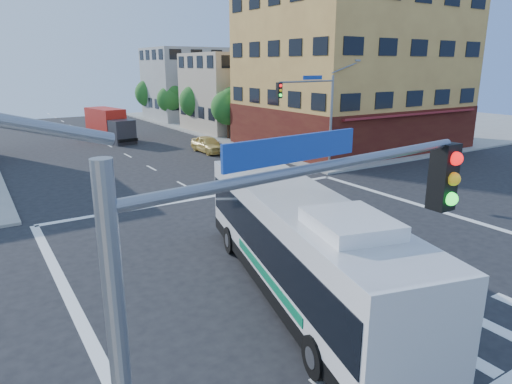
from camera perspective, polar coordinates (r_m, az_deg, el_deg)
ground at (r=19.99m, az=6.16°, el=-7.10°), size 120.00×120.00×0.00m
sidewalk_ne at (r=68.31m, az=11.00°, el=8.94°), size 50.00×50.00×0.15m
corner_building_ne at (r=45.60m, az=11.79°, el=13.04°), size 18.10×15.44×14.00m
building_east_near at (r=56.24m, az=-1.85°, el=12.36°), size 12.06×10.06×9.00m
building_east_far at (r=68.62m, az=-7.99°, el=13.23°), size 12.06×10.06×10.00m
signal_mast_ne at (r=32.54m, az=7.35°, el=10.72°), size 7.91×1.13×8.07m
signal_mast_sw at (r=5.24m, az=2.01°, el=-15.50°), size 7.91×1.01×8.07m
street_tree_a at (r=48.54m, az=-3.38°, el=10.74°), size 3.60×3.60×5.53m
street_tree_b at (r=55.63m, az=-7.49°, el=11.43°), size 3.80×3.80×5.79m
street_tree_c at (r=62.97m, az=-10.64°, el=11.51°), size 3.40×3.40×5.29m
street_tree_d at (r=70.41m, az=-13.18°, el=12.12°), size 4.00×4.00×6.03m
transit_bus at (r=15.55m, az=5.47°, el=-6.31°), size 6.00×13.42×3.89m
box_truck at (r=50.13m, az=-17.81°, el=7.91°), size 3.42×7.64×3.32m
parked_car at (r=41.72m, az=-5.98°, el=5.95°), size 1.83×4.39×1.49m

